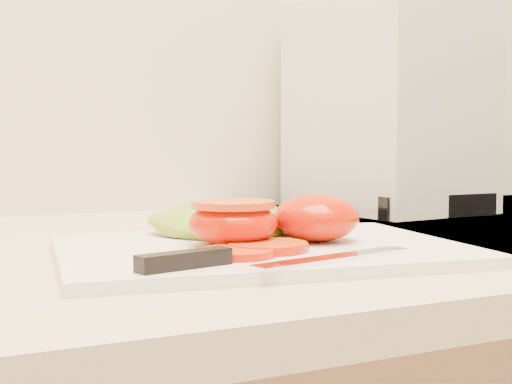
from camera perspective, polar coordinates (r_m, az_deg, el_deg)
name	(u,v)px	position (r m, az deg, el deg)	size (l,w,h in m)	color
cutting_board	(261,250)	(0.62, 0.41, -4.70)	(0.34, 0.25, 0.01)	white
tomato_half_dome	(316,218)	(0.64, 4.84, -2.06)	(0.08, 0.08, 0.04)	red
tomato_half_cut	(233,221)	(0.61, -1.84, -2.34)	(0.08, 0.08, 0.04)	red
tomato_slice_0	(267,246)	(0.58, 0.91, -4.38)	(0.07, 0.07, 0.01)	orange
tomato_slice_1	(237,253)	(0.55, -1.54, -4.87)	(0.06, 0.06, 0.01)	orange
lettuce_leaf_0	(224,221)	(0.68, -2.62, -2.32)	(0.15, 0.10, 0.03)	#7DAC2D
lettuce_leaf_1	(265,222)	(0.70, 0.69, -2.39)	(0.10, 0.07, 0.02)	#7DAC2D
knife	(246,259)	(0.52, -0.82, -5.39)	(0.23, 0.06, 0.01)	silver
appliance	(387,106)	(1.05, 10.47, 6.76)	(0.20, 0.25, 0.30)	silver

